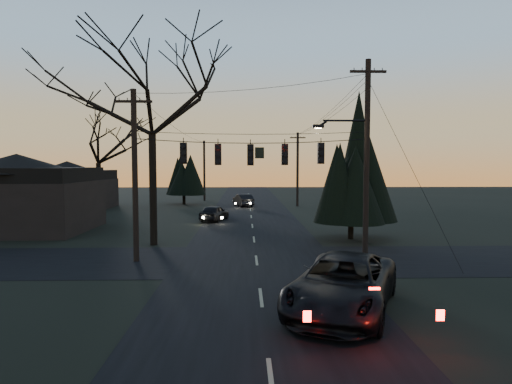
{
  "coord_description": "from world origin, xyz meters",
  "views": [
    {
      "loc": [
        -0.57,
        -11.21,
        4.83
      ],
      "look_at": [
        -0.05,
        9.1,
        3.52
      ],
      "focal_mm": 30.0,
      "sensor_mm": 36.0,
      "label": 1
    }
  ],
  "objects_px": {
    "suv_near": "(343,284)",
    "sedan_oncoming_a": "(214,213)",
    "bare_tree_left": "(151,90)",
    "utility_pole_far_l": "(205,201)",
    "utility_pole_left": "(136,261)",
    "utility_pole_far_r": "(297,206)",
    "sedan_oncoming_b": "(243,200)",
    "utility_pole_right": "(365,260)",
    "evergreen_right": "(352,165)"
  },
  "relations": [
    {
      "from": "utility_pole_left",
      "to": "sedan_oncoming_b",
      "type": "xyz_separation_m",
      "value": [
        5.2,
        28.11,
        0.7
      ]
    },
    {
      "from": "utility_pole_right",
      "to": "sedan_oncoming_b",
      "type": "distance_m",
      "value": 28.82
    },
    {
      "from": "utility_pole_far_r",
      "to": "suv_near",
      "type": "height_order",
      "value": "utility_pole_far_r"
    },
    {
      "from": "utility_pole_right",
      "to": "suv_near",
      "type": "relative_size",
      "value": 1.56
    },
    {
      "from": "evergreen_right",
      "to": "sedan_oncoming_b",
      "type": "xyz_separation_m",
      "value": [
        -7.09,
        21.98,
        -4.09
      ]
    },
    {
      "from": "utility_pole_far_r",
      "to": "utility_pole_right",
      "type": "bearing_deg",
      "value": -90.0
    },
    {
      "from": "suv_near",
      "to": "sedan_oncoming_a",
      "type": "bearing_deg",
      "value": 128.26
    },
    {
      "from": "utility_pole_right",
      "to": "utility_pole_far_r",
      "type": "bearing_deg",
      "value": 90.0
    },
    {
      "from": "utility_pole_left",
      "to": "bare_tree_left",
      "type": "bearing_deg",
      "value": 90.84
    },
    {
      "from": "utility_pole_right",
      "to": "utility_pole_far_l",
      "type": "relative_size",
      "value": 1.25
    },
    {
      "from": "suv_near",
      "to": "sedan_oncoming_b",
      "type": "height_order",
      "value": "suv_near"
    },
    {
      "from": "sedan_oncoming_b",
      "to": "utility_pole_far_r",
      "type": "bearing_deg",
      "value": 162.54
    },
    {
      "from": "bare_tree_left",
      "to": "utility_pole_far_l",
      "type": "bearing_deg",
      "value": 89.88
    },
    {
      "from": "utility_pole_far_l",
      "to": "evergreen_right",
      "type": "relative_size",
      "value": 0.95
    },
    {
      "from": "evergreen_right",
      "to": "sedan_oncoming_b",
      "type": "height_order",
      "value": "evergreen_right"
    },
    {
      "from": "sedan_oncoming_b",
      "to": "suv_near",
      "type": "bearing_deg",
      "value": 79.1
    },
    {
      "from": "bare_tree_left",
      "to": "sedan_oncoming_a",
      "type": "relative_size",
      "value": 3.31
    },
    {
      "from": "utility_pole_far_r",
      "to": "sedan_oncoming_b",
      "type": "xyz_separation_m",
      "value": [
        -6.3,
        0.11,
        0.7
      ]
    },
    {
      "from": "utility_pole_far_l",
      "to": "sedan_oncoming_b",
      "type": "height_order",
      "value": "utility_pole_far_l"
    },
    {
      "from": "utility_pole_far_r",
      "to": "suv_near",
      "type": "bearing_deg",
      "value": -94.59
    },
    {
      "from": "utility_pole_far_l",
      "to": "suv_near",
      "type": "bearing_deg",
      "value": -78.73
    },
    {
      "from": "suv_near",
      "to": "utility_pole_left",
      "type": "bearing_deg",
      "value": 163.11
    },
    {
      "from": "utility_pole_right",
      "to": "bare_tree_left",
      "type": "bearing_deg",
      "value": 159.2
    },
    {
      "from": "utility_pole_far_l",
      "to": "utility_pole_left",
      "type": "bearing_deg",
      "value": -90.0
    },
    {
      "from": "utility_pole_right",
      "to": "utility_pole_far_l",
      "type": "distance_m",
      "value": 37.79
    },
    {
      "from": "suv_near",
      "to": "sedan_oncoming_a",
      "type": "distance_m",
      "value": 23.44
    },
    {
      "from": "evergreen_right",
      "to": "sedan_oncoming_a",
      "type": "distance_m",
      "value": 13.79
    },
    {
      "from": "utility_pole_far_r",
      "to": "utility_pole_far_l",
      "type": "xyz_separation_m",
      "value": [
        -11.5,
        8.0,
        0.0
      ]
    },
    {
      "from": "utility_pole_far_l",
      "to": "suv_near",
      "type": "xyz_separation_m",
      "value": [
        8.65,
        -43.44,
        0.89
      ]
    },
    {
      "from": "utility_pole_far_r",
      "to": "evergreen_right",
      "type": "relative_size",
      "value": 1.01
    },
    {
      "from": "bare_tree_left",
      "to": "sedan_oncoming_a",
      "type": "xyz_separation_m",
      "value": [
        2.86,
        10.86,
        -8.55
      ]
    },
    {
      "from": "suv_near",
      "to": "sedan_oncoming_b",
      "type": "bearing_deg",
      "value": 119.35
    },
    {
      "from": "utility_pole_right",
      "to": "suv_near",
      "type": "height_order",
      "value": "utility_pole_right"
    },
    {
      "from": "bare_tree_left",
      "to": "sedan_oncoming_a",
      "type": "bearing_deg",
      "value": 75.22
    },
    {
      "from": "utility_pole_far_l",
      "to": "sedan_oncoming_a",
      "type": "xyz_separation_m",
      "value": [
        2.8,
        -20.75,
        0.68
      ]
    },
    {
      "from": "sedan_oncoming_a",
      "to": "sedan_oncoming_b",
      "type": "bearing_deg",
      "value": -84.92
    },
    {
      "from": "utility_pole_left",
      "to": "evergreen_right",
      "type": "bearing_deg",
      "value": 26.5
    },
    {
      "from": "evergreen_right",
      "to": "suv_near",
      "type": "xyz_separation_m",
      "value": [
        -3.64,
        -13.57,
        -3.9
      ]
    },
    {
      "from": "utility_pole_left",
      "to": "suv_near",
      "type": "height_order",
      "value": "utility_pole_left"
    },
    {
      "from": "utility_pole_far_l",
      "to": "suv_near",
      "type": "height_order",
      "value": "utility_pole_far_l"
    },
    {
      "from": "evergreen_right",
      "to": "suv_near",
      "type": "bearing_deg",
      "value": -105.0
    },
    {
      "from": "utility_pole_left",
      "to": "utility_pole_far_r",
      "type": "relative_size",
      "value": 1.0
    },
    {
      "from": "utility_pole_left",
      "to": "utility_pole_far_r",
      "type": "height_order",
      "value": "same"
    },
    {
      "from": "utility_pole_far_l",
      "to": "utility_pole_right",
      "type": "bearing_deg",
      "value": -72.28
    },
    {
      "from": "evergreen_right",
      "to": "sedan_oncoming_a",
      "type": "relative_size",
      "value": 2.1
    },
    {
      "from": "utility_pole_left",
      "to": "utility_pole_far_l",
      "type": "distance_m",
      "value": 36.0
    },
    {
      "from": "utility_pole_far_r",
      "to": "sedan_oncoming_a",
      "type": "relative_size",
      "value": 2.13
    },
    {
      "from": "sedan_oncoming_a",
      "to": "sedan_oncoming_b",
      "type": "xyz_separation_m",
      "value": [
        2.4,
        12.86,
        0.02
      ]
    },
    {
      "from": "utility_pole_right",
      "to": "utility_pole_far_r",
      "type": "distance_m",
      "value": 28.0
    },
    {
      "from": "sedan_oncoming_a",
      "to": "utility_pole_left",
      "type": "bearing_deg",
      "value": 95.25
    }
  ]
}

